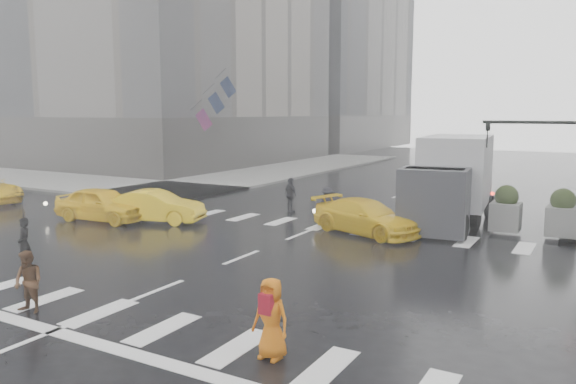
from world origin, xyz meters
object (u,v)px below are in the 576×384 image
Objects in this scene: traffic_signal_pole at (566,155)px; taxi_front at (102,204)px; pedestrian_brown at (28,282)px; pedestrian_orange at (271,318)px; taxi_mid at (155,207)px; box_truck at (451,178)px.

traffic_signal_pole reaches higher than taxi_front.
pedestrian_brown is 11.66m from taxi_front.
pedestrian_brown is (-10.50, -14.81, -2.46)m from traffic_signal_pole.
pedestrian_orange is at bearing 0.70° from pedestrian_brown.
pedestrian_brown reaches higher than taxi_front.
taxi_mid is 12.77m from box_truck.
taxi_front is 0.63× the size of box_truck.
traffic_signal_pole is 2.98× the size of pedestrian_brown.
box_truck reaches higher than taxi_front.
traffic_signal_pole is 1.06× the size of taxi_mid.
pedestrian_orange is 15.07m from box_truck.
pedestrian_orange is at bearing -106.39° from traffic_signal_pole.
box_truck is (-4.38, 0.93, -1.22)m from traffic_signal_pole.
taxi_front is at bearing 151.17° from pedestrian_orange.
pedestrian_brown is 6.39m from pedestrian_orange.
taxi_front is (-7.43, 8.98, -0.00)m from pedestrian_brown.
pedestrian_orange is at bearing -125.28° from taxi_front.
box_truck is (13.54, 6.75, 1.25)m from taxi_front.
traffic_signal_pole is 0.64× the size of box_truck.
traffic_signal_pole is at bearing -76.33° from taxi_front.
pedestrian_orange reaches higher than pedestrian_brown.
taxi_front reaches higher than taxi_mid.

